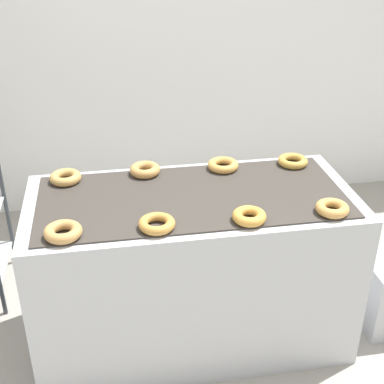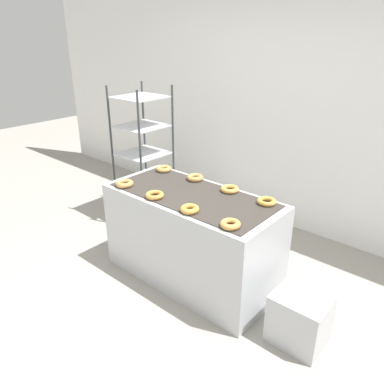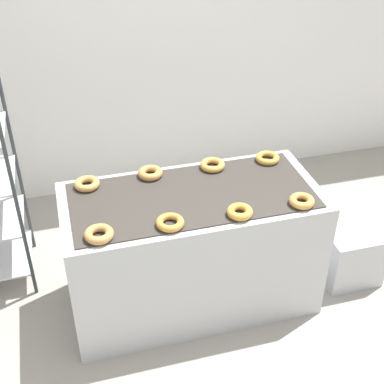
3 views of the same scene
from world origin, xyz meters
The scene contains 10 objects.
wall_back centered at (0.00, 2.12, 1.40)m, with size 8.00×0.05×2.80m.
fryer_machine centered at (0.00, 0.61, 0.42)m, with size 1.53×0.71×0.83m.
donut_near_left centered at (-0.57, 0.35, 0.86)m, with size 0.16×0.16×0.05m, color tan.
donut_near_midleft centered at (-0.19, 0.36, 0.85)m, with size 0.15×0.15×0.04m, color #C38A3E.
donut_near_midright centered at (0.20, 0.35, 0.86)m, with size 0.15×0.15×0.04m, color gold.
donut_near_right centered at (0.58, 0.35, 0.86)m, with size 0.15×0.15×0.04m, color tan.
donut_far_left centered at (-0.58, 0.85, 0.86)m, with size 0.15×0.15×0.04m, color tan.
donut_far_midleft centered at (-0.19, 0.87, 0.86)m, with size 0.15×0.15×0.05m, color tan.
donut_far_midright centered at (0.20, 0.86, 0.85)m, with size 0.16×0.16×0.04m, color gold.
donut_far_right centered at (0.57, 0.85, 0.85)m, with size 0.15×0.15×0.04m, color gold.
Camera 1 is at (-0.37, -1.53, 2.02)m, focal length 50.00 mm.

